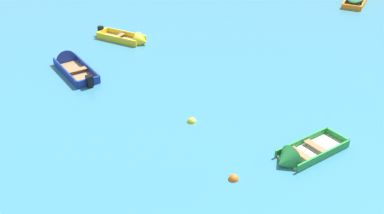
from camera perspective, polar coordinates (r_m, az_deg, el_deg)
rowboat_yellow_near_right at (r=32.85m, az=-7.38°, el=8.19°), size 3.63×3.48×1.14m
rowboat_deep_blue_foreground_center at (r=29.80m, az=-14.76°, el=5.14°), size 2.81×4.85×1.30m
rowboat_green_cluster_inner at (r=20.90m, az=12.59°, el=-5.99°), size 4.05×2.63×1.25m
mooring_buoy_far_field at (r=19.53m, az=5.11°, el=-8.79°), size 0.43×0.43×0.43m
mooring_buoy_near_foreground at (r=23.17m, az=-0.01°, el=-1.82°), size 0.44×0.44×0.44m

